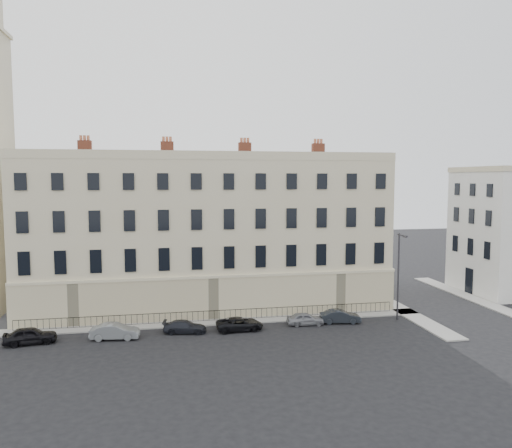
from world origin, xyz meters
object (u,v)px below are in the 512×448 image
at_px(car_c, 185,327).
at_px(car_f, 340,316).
at_px(car_e, 305,319).
at_px(car_b, 115,331).
at_px(streetlamp, 399,272).
at_px(car_a, 30,336).
at_px(car_d, 240,324).

xyz_separation_m(car_c, car_f, (14.19, 0.32, 0.07)).
bearing_deg(car_c, car_e, -78.71).
relative_size(car_b, car_e, 1.18).
height_order(car_f, streetlamp, streetlamp).
bearing_deg(car_a, streetlamp, -97.05).
bearing_deg(streetlamp, car_e, 172.92).
bearing_deg(car_b, car_c, -78.26).
distance_m(car_a, car_b, 6.58).
xyz_separation_m(car_b, car_c, (5.77, 0.61, -0.11)).
xyz_separation_m(car_b, car_e, (16.65, 0.93, -0.08)).
bearing_deg(car_c, car_f, -79.15).
distance_m(car_a, car_f, 26.56).
bearing_deg(car_b, car_d, -81.83).
bearing_deg(car_b, streetlamp, -82.38).
bearing_deg(streetlamp, car_f, 172.64).
relative_size(car_e, car_f, 0.91).
bearing_deg(car_d, streetlamp, -90.89).
bearing_deg(car_e, car_d, 97.65).
bearing_deg(car_b, car_a, 95.55).
relative_size(car_a, streetlamp, 0.49).
distance_m(car_c, car_f, 14.20).
distance_m(car_d, streetlamp, 15.60).
bearing_deg(car_e, car_c, 94.82).
bearing_deg(car_e, streetlamp, -87.53).
distance_m(car_c, car_e, 10.88).
xyz_separation_m(car_c, streetlamp, (19.83, 0.23, 4.00)).
height_order(car_c, car_d, car_d).
height_order(car_d, car_e, car_e).
distance_m(car_c, streetlamp, 20.24).
relative_size(car_a, car_f, 1.09).
distance_m(car_e, streetlamp, 9.80).
distance_m(car_a, car_e, 23.25).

